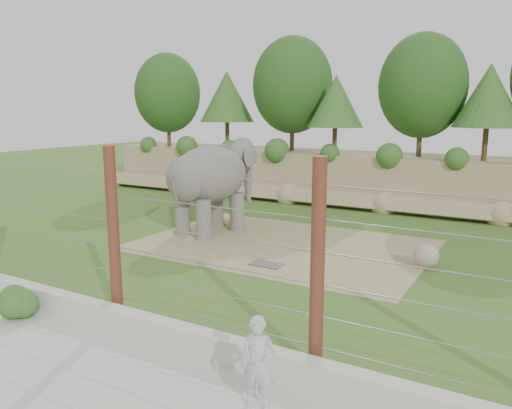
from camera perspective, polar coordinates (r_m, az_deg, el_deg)
The scene contains 11 objects.
ground at distance 15.68m, azimuth -3.67°, elevation -6.95°, with size 90.00×90.00×0.00m, color #3B6925.
back_embankment at distance 26.26m, azimuth 12.99°, elevation 8.78°, with size 30.00×5.52×8.77m.
dirt_patch at distance 17.92m, azimuth 2.99°, elevation -4.63°, with size 10.00×7.00×0.02m, color #918255.
drain_grate at distance 15.64m, azimuth 1.22°, elevation -6.84°, with size 1.00×0.60×0.03m, color #262628.
elephant at distance 19.50m, azimuth -5.31°, elevation 1.92°, with size 1.88×4.39×3.55m, color #68635C, non-canonical shape.
stone_ball at distance 16.11m, azimuth 18.86°, elevation -5.54°, with size 0.77×0.77×0.77m, color gray.
retaining_wall at distance 12.01m, azimuth -17.27°, elevation -11.86°, with size 26.00×0.35×0.50m, color beige.
walkway at distance 10.99m, azimuth -25.12°, elevation -16.03°, with size 26.00×4.00×0.01m, color beige.
barrier_fence at distance 11.79m, azimuth -15.97°, elevation -3.25°, with size 20.26×0.26×4.00m.
walkway_shrub at distance 12.97m, azimuth -25.96°, elevation -10.19°, with size 0.72×0.72×0.72m, color #295E20.
zookeeper at distance 8.29m, azimuth 0.22°, elevation -17.84°, with size 0.58×0.38×1.59m, color #A2A6AB.
Camera 1 is at (8.29, -12.41, 4.79)m, focal length 35.00 mm.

